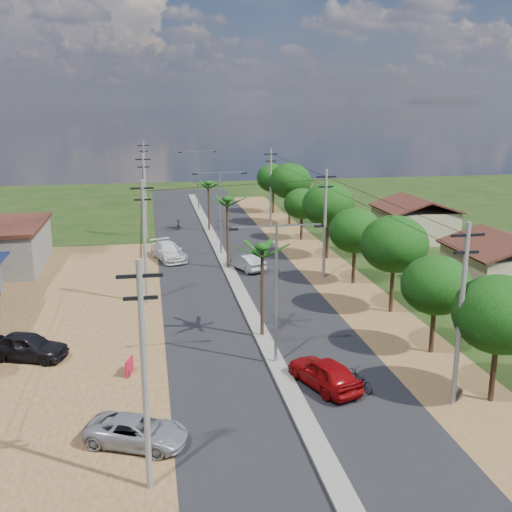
# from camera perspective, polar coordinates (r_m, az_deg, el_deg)

# --- Properties ---
(ground) EXTENTS (160.00, 160.00, 0.00)m
(ground) POSITION_cam_1_polar(r_m,az_deg,el_deg) (33.99, 1.87, -10.26)
(ground) COLOR black
(ground) RESTS_ON ground
(road) EXTENTS (12.00, 110.00, 0.04)m
(road) POSITION_cam_1_polar(r_m,az_deg,el_deg) (47.80, -1.89, -2.82)
(road) COLOR black
(road) RESTS_ON ground
(median) EXTENTS (1.00, 90.00, 0.18)m
(median) POSITION_cam_1_polar(r_m,az_deg,el_deg) (50.63, -2.39, -1.75)
(median) COLOR #605E56
(median) RESTS_ON ground
(dirt_lot_west) EXTENTS (18.00, 46.00, 0.04)m
(dirt_lot_west) POSITION_cam_1_polar(r_m,az_deg,el_deg) (41.60, -21.42, -6.54)
(dirt_lot_west) COLOR brown
(dirt_lot_west) RESTS_ON ground
(dirt_shoulder_east) EXTENTS (5.00, 90.00, 0.03)m
(dirt_shoulder_east) POSITION_cam_1_polar(r_m,az_deg,el_deg) (49.69, 7.86, -2.28)
(dirt_shoulder_east) COLOR brown
(dirt_shoulder_east) RESTS_ON ground
(house_east_near) EXTENTS (7.60, 7.50, 4.60)m
(house_east_near) POSITION_cam_1_polar(r_m,az_deg,el_deg) (49.59, 22.53, -0.46)
(house_east_near) COLOR gray
(house_east_near) RESTS_ON ground
(house_east_far) EXTENTS (7.60, 7.50, 4.60)m
(house_east_far) POSITION_cam_1_polar(r_m,az_deg,el_deg) (65.45, 14.89, 3.57)
(house_east_far) COLOR gray
(house_east_far) RESTS_ON ground
(tree_east_a) EXTENTS (4.40, 4.40, 6.37)m
(tree_east_a) POSITION_cam_1_polar(r_m,az_deg,el_deg) (30.61, 22.18, -5.18)
(tree_east_a) COLOR black
(tree_east_a) RESTS_ON ground
(tree_east_b) EXTENTS (4.00, 4.00, 5.83)m
(tree_east_b) POSITION_cam_1_polar(r_m,az_deg,el_deg) (35.55, 16.76, -2.68)
(tree_east_b) COLOR black
(tree_east_b) RESTS_ON ground
(tree_east_c) EXTENTS (4.60, 4.60, 6.83)m
(tree_east_c) POSITION_cam_1_polar(r_m,az_deg,el_deg) (41.64, 13.04, 1.11)
(tree_east_c) COLOR black
(tree_east_c) RESTS_ON ground
(tree_east_d) EXTENTS (4.20, 4.20, 6.13)m
(tree_east_d) POSITION_cam_1_polar(r_m,az_deg,el_deg) (48.00, 9.43, 2.39)
(tree_east_d) COLOR black
(tree_east_d) RESTS_ON ground
(tree_east_e) EXTENTS (4.80, 4.80, 7.14)m
(tree_east_e) POSITION_cam_1_polar(r_m,az_deg,el_deg) (55.38, 6.90, 4.87)
(tree_east_e) COLOR black
(tree_east_e) RESTS_ON ground
(tree_east_f) EXTENTS (3.80, 3.80, 5.52)m
(tree_east_f) POSITION_cam_1_polar(r_m,az_deg,el_deg) (63.06, 4.40, 4.99)
(tree_east_f) COLOR black
(tree_east_f) RESTS_ON ground
(tree_east_g) EXTENTS (5.00, 5.00, 7.38)m
(tree_east_g) POSITION_cam_1_polar(r_m,az_deg,el_deg) (70.68, 3.26, 7.14)
(tree_east_g) COLOR black
(tree_east_g) RESTS_ON ground
(tree_east_h) EXTENTS (4.40, 4.40, 6.52)m
(tree_east_h) POSITION_cam_1_polar(r_m,az_deg,el_deg) (78.44, 1.67, 7.44)
(tree_east_h) COLOR black
(tree_east_h) RESTS_ON ground
(palm_median_near) EXTENTS (2.00, 2.00, 6.15)m
(palm_median_near) POSITION_cam_1_polar(r_m,az_deg,el_deg) (35.87, 0.61, 0.46)
(palm_median_near) COLOR black
(palm_median_near) RESTS_ON ground
(palm_median_mid) EXTENTS (2.00, 2.00, 6.55)m
(palm_median_mid) POSITION_cam_1_polar(r_m,az_deg,el_deg) (51.28, -2.76, 5.11)
(palm_median_mid) COLOR black
(palm_median_mid) RESTS_ON ground
(palm_median_far) EXTENTS (2.00, 2.00, 5.85)m
(palm_median_far) POSITION_cam_1_polar(r_m,az_deg,el_deg) (67.10, -4.57, 6.75)
(palm_median_far) COLOR black
(palm_median_far) RESTS_ON ground
(streetlight_near) EXTENTS (5.10, 0.18, 8.00)m
(streetlight_near) POSITION_cam_1_polar(r_m,az_deg,el_deg) (32.29, 1.94, -2.52)
(streetlight_near) COLOR gray
(streetlight_near) RESTS_ON ground
(streetlight_mid) EXTENTS (5.10, 0.18, 8.00)m
(streetlight_mid) POSITION_cam_1_polar(r_m,az_deg,el_deg) (56.36, -3.42, 4.80)
(streetlight_mid) COLOR gray
(streetlight_mid) RESTS_ON ground
(streetlight_far) EXTENTS (5.10, 0.18, 8.00)m
(streetlight_far) POSITION_cam_1_polar(r_m,az_deg,el_deg) (80.99, -5.57, 7.71)
(streetlight_far) COLOR gray
(streetlight_far) RESTS_ON ground
(utility_pole_w_a) EXTENTS (1.60, 0.24, 9.00)m
(utility_pole_w_a) POSITION_cam_1_polar(r_m,az_deg,el_deg) (22.29, -10.59, -10.91)
(utility_pole_w_a) COLOR #605E56
(utility_pole_w_a) RESTS_ON ground
(utility_pole_w_b) EXTENTS (1.60, 0.24, 9.00)m
(utility_pole_w_b) POSITION_cam_1_polar(r_m,az_deg,el_deg) (43.23, -10.57, 1.57)
(utility_pole_w_b) COLOR #605E56
(utility_pole_w_b) RESTS_ON ground
(utility_pole_w_c) EXTENTS (1.60, 0.24, 9.00)m
(utility_pole_w_c) POSITION_cam_1_polar(r_m,az_deg,el_deg) (64.87, -10.57, 5.83)
(utility_pole_w_c) COLOR #605E56
(utility_pole_w_c) RESTS_ON ground
(utility_pole_w_d) EXTENTS (1.60, 0.24, 9.00)m
(utility_pole_w_d) POSITION_cam_1_polar(r_m,az_deg,el_deg) (85.70, -10.57, 7.88)
(utility_pole_w_d) COLOR #605E56
(utility_pole_w_d) RESTS_ON ground
(utility_pole_e_a) EXTENTS (1.60, 0.24, 9.00)m
(utility_pole_e_a) POSITION_cam_1_polar(r_m,az_deg,el_deg) (29.52, 18.93, -5.04)
(utility_pole_e_a) COLOR #605E56
(utility_pole_e_a) RESTS_ON ground
(utility_pole_e_b) EXTENTS (1.60, 0.24, 9.00)m
(utility_pole_e_b) POSITION_cam_1_polar(r_m,az_deg,el_deg) (49.19, 6.58, 3.28)
(utility_pole_e_b) COLOR #605E56
(utility_pole_e_b) RESTS_ON ground
(utility_pole_e_c) EXTENTS (1.60, 0.24, 9.00)m
(utility_pole_e_c) POSITION_cam_1_polar(r_m,az_deg,el_deg) (70.25, 1.41, 6.72)
(utility_pole_e_c) COLOR #605E56
(utility_pole_e_c) RESTS_ON ground
(car_red_near) EXTENTS (3.33, 4.95, 1.57)m
(car_red_near) POSITION_cam_1_polar(r_m,az_deg,el_deg) (31.30, 6.52, -11.05)
(car_red_near) COLOR maroon
(car_red_near) RESTS_ON ground
(car_silver_mid) EXTENTS (3.04, 4.57, 1.42)m
(car_silver_mid) POSITION_cam_1_polar(r_m,az_deg,el_deg) (51.99, -0.96, -0.59)
(car_silver_mid) COLOR gray
(car_silver_mid) RESTS_ON ground
(car_white_far) EXTENTS (3.69, 5.82, 1.57)m
(car_white_far) POSITION_cam_1_polar(r_m,az_deg,el_deg) (55.89, -8.34, 0.40)
(car_white_far) COLOR silver
(car_white_far) RESTS_ON ground
(car_parked_silver) EXTENTS (4.86, 3.62, 1.23)m
(car_parked_silver) POSITION_cam_1_polar(r_m,az_deg,el_deg) (26.97, -11.27, -16.12)
(car_parked_silver) COLOR gray
(car_parked_silver) RESTS_ON ground
(car_parked_dark) EXTENTS (4.90, 3.33, 1.55)m
(car_parked_dark) POSITION_cam_1_polar(r_m,az_deg,el_deg) (36.64, -20.92, -8.06)
(car_parked_dark) COLOR black
(car_parked_dark) RESTS_ON ground
(moto_rider_east) EXTENTS (1.22, 2.05, 1.02)m
(moto_rider_east) POSITION_cam_1_polar(r_m,az_deg,el_deg) (31.43, 9.91, -11.62)
(moto_rider_east) COLOR black
(moto_rider_east) RESTS_ON ground
(moto_rider_west_a) EXTENTS (0.79, 1.63, 0.82)m
(moto_rider_west_a) POSITION_cam_1_polar(r_m,az_deg,el_deg) (54.22, -8.25, -0.44)
(moto_rider_west_a) COLOR black
(moto_rider_west_a) RESTS_ON ground
(moto_rider_west_b) EXTENTS (0.56, 1.86, 1.11)m
(moto_rider_west_b) POSITION_cam_1_polar(r_m,az_deg,el_deg) (69.47, -7.40, 3.00)
(moto_rider_west_b) COLOR black
(moto_rider_west_b) RESTS_ON ground
(roadside_sign) EXTENTS (0.41, 1.08, 0.93)m
(roadside_sign) POSITION_cam_1_polar(r_m,az_deg,el_deg) (33.29, -11.98, -10.28)
(roadside_sign) COLOR #AD102C
(roadside_sign) RESTS_ON ground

